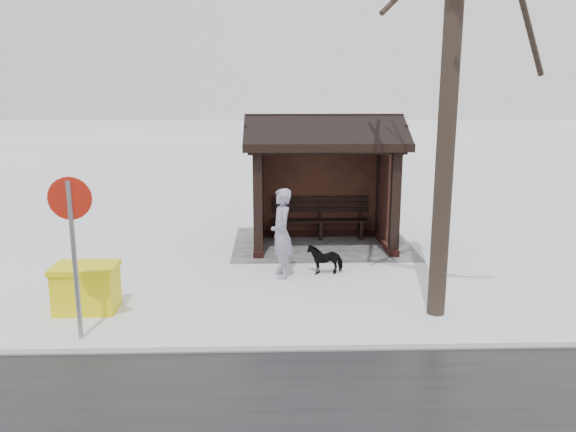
# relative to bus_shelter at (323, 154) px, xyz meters

# --- Properties ---
(ground) EXTENTS (120.00, 120.00, 0.00)m
(ground) POSITION_rel_bus_shelter_xyz_m (0.00, 0.16, -2.17)
(ground) COLOR white
(ground) RESTS_ON ground
(kerb) EXTENTS (120.00, 0.15, 0.06)m
(kerb) POSITION_rel_bus_shelter_xyz_m (0.00, 5.66, -2.16)
(kerb) COLOR gray
(kerb) RESTS_ON ground
(trampled_patch) EXTENTS (4.20, 3.20, 0.02)m
(trampled_patch) POSITION_rel_bus_shelter_xyz_m (0.00, -0.04, -2.16)
(trampled_patch) COLOR #929298
(trampled_patch) RESTS_ON ground
(bus_shelter) EXTENTS (3.60, 2.40, 3.09)m
(bus_shelter) POSITION_rel_bus_shelter_xyz_m (0.00, 0.00, 0.00)
(bus_shelter) COLOR #381514
(bus_shelter) RESTS_ON ground
(pedestrian) EXTENTS (0.52, 0.70, 1.77)m
(pedestrian) POSITION_rel_bus_shelter_xyz_m (1.01, 2.41, -1.28)
(pedestrian) COLOR gray
(pedestrian) RESTS_ON ground
(dog) EXTENTS (0.73, 0.41, 0.58)m
(dog) POSITION_rel_bus_shelter_xyz_m (0.13, 2.19, -1.87)
(dog) COLOR black
(dog) RESTS_ON ground
(grit_bin) EXTENTS (1.04, 0.71, 0.79)m
(grit_bin) POSITION_rel_bus_shelter_xyz_m (4.29, 4.06, -1.76)
(grit_bin) COLOR yellow
(grit_bin) RESTS_ON ground
(road_sign) EXTENTS (0.62, 0.10, 2.42)m
(road_sign) POSITION_rel_bus_shelter_xyz_m (4.04, 5.14, -0.43)
(road_sign) COLOR gray
(road_sign) RESTS_ON ground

